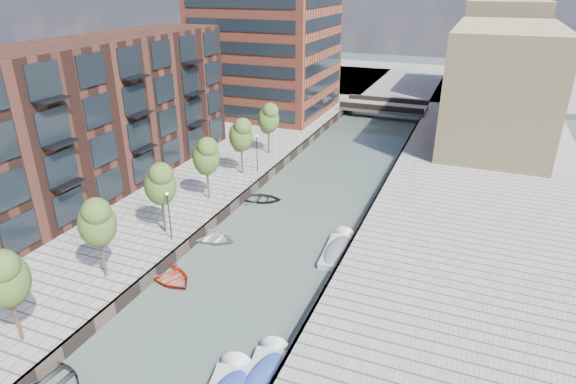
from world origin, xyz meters
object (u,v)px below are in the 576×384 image
Objects in this scene: tree_2 at (97,221)px; motorboat_3 at (264,378)px; tree_4 at (206,155)px; sloop_2 at (170,279)px; tree_1 at (5,276)px; tree_5 at (241,134)px; bridge at (384,107)px; car at (452,133)px; tree_6 at (268,118)px; sloop_4 at (261,200)px; tree_3 at (160,183)px; sloop_1 at (53,381)px; motorboat_4 at (338,249)px; sloop_3 at (211,240)px.

tree_2 is 1.04× the size of motorboat_3.
tree_4 reaches higher than sloop_2.
tree_2 is at bearing 90.00° from tree_1.
tree_5 is at bearing 119.07° from motorboat_3.
tree_1 and tree_4 have the same top height.
bridge is 3.36× the size of car.
tree_1 is 11.38m from sloop_2.
bridge is 2.18× the size of tree_4.
tree_4 is at bearing -90.00° from tree_6.
tree_1 is 1.45× the size of sloop_4.
tree_1 is (-8.50, -61.00, 3.92)m from bridge.
tree_3 reaches higher than sloop_1.
tree_1 is at bearing -90.00° from tree_6.
tree_5 reaches higher than sloop_1.
tree_4 is 7.35m from sloop_4.
sloop_1 is (3.10, -15.05, -5.31)m from tree_3.
tree_5 is (0.00, 7.00, 0.00)m from tree_4.
motorboat_3 is (9.91, -21.08, 0.22)m from sloop_4.
tree_6 is 1.05× the size of motorboat_4.
sloop_2 is (3.37, 2.49, -5.31)m from tree_2.
motorboat_3 is 46.39m from car.
sloop_3 is at bearing 130.43° from motorboat_3.
motorboat_4 is at bearing 15.43° from tree_3.
sloop_4 is at bearing 3.04° from sloop_1.
sloop_3 is 16.26m from motorboat_3.
tree_6 reaches higher than car.
bridge is 2.18× the size of tree_5.
bridge is 2.18× the size of tree_3.
sloop_2 is at bearing -79.68° from tree_5.
bridge reaches higher than motorboat_3.
sloop_4 is at bearing -97.21° from bridge.
motorboat_4 is (5.17, -43.23, -1.17)m from bridge.
tree_4 is (0.00, 21.00, 0.00)m from tree_1.
tree_2 is at bearing -90.00° from tree_5.
motorboat_3 is (13.77, -3.77, -5.08)m from tree_2.
motorboat_4 reaches higher than sloop_1.
tree_3 reaches higher than sloop_4.
sloop_4 is (3.86, 17.30, -5.31)m from tree_2.
tree_3 is at bearing 141.97° from motorboat_3.
sloop_2 is at bearing -95.68° from bridge.
motorboat_4 is at bearing -77.67° from sloop_3.
tree_2 is 1.54× the size of car.
tree_5 is 29.23m from car.
tree_2 and tree_6 have the same top height.
car is (6.01, 45.97, 1.44)m from motorboat_3.
tree_3 and tree_5 have the same top height.
tree_6 reaches higher than sloop_4.
tree_6 is (0.00, 14.00, 0.00)m from tree_4.
tree_4 is 8.23m from sloop_3.
tree_4 reaches higher than motorboat_4.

